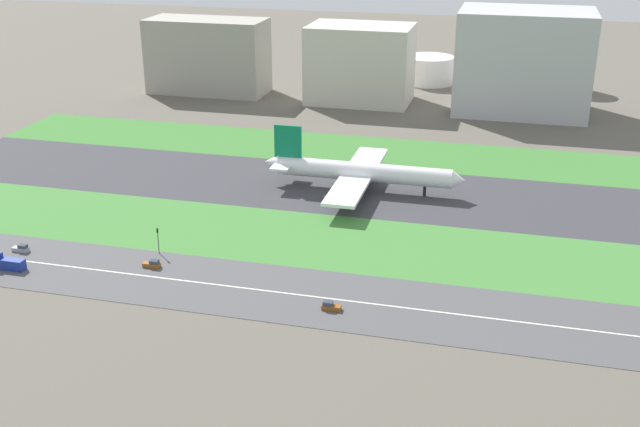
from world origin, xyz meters
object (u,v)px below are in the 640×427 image
(traffic_light, at_px, (158,239))
(fuel_tank_east, at_px, (573,75))
(truck_0, at_px, (8,263))
(fuel_tank_centre, at_px, (495,70))
(car_0, at_px, (152,264))
(airliner, at_px, (359,172))
(car_3, at_px, (330,306))
(terminal_building, at_px, (208,56))
(hangar_building, at_px, (360,64))
(office_tower, at_px, (523,62))
(fuel_tank_west, at_px, (429,70))
(car_1, at_px, (21,249))

(traffic_light, bearing_deg, fuel_tank_east, 62.65)
(truck_0, height_order, traffic_light, traffic_light)
(fuel_tank_centre, relative_size, fuel_tank_east, 1.35)
(car_0, bearing_deg, fuel_tank_centre, 71.84)
(airliner, xyz_separation_m, truck_0, (-74.20, -78.00, -4.56))
(car_3, bearing_deg, traffic_light, -19.43)
(terminal_building, bearing_deg, hangar_building, 0.00)
(office_tower, distance_m, fuel_tank_west, 65.52)
(truck_0, height_order, fuel_tank_west, fuel_tank_west)
(airliner, height_order, terminal_building, terminal_building)
(office_tower, bearing_deg, car_3, -101.27)
(car_1, distance_m, hangar_building, 190.56)
(airliner, xyz_separation_m, car_0, (-39.33, -68.00, -5.31))
(truck_0, xyz_separation_m, car_3, (83.99, 0.00, -0.75))
(airliner, height_order, fuel_tank_west, airliner)
(car_1, xyz_separation_m, fuel_tank_east, (149.28, 227.00, 6.87))
(airliner, distance_m, car_1, 103.04)
(fuel_tank_west, bearing_deg, car_3, -88.32)
(office_tower, xyz_separation_m, fuel_tank_west, (-45.19, 45.00, -15.02))
(airliner, height_order, hangar_building, hangar_building)
(truck_0, distance_m, office_tower, 228.49)
(office_tower, distance_m, fuel_tank_centre, 48.71)
(car_0, distance_m, car_1, 37.91)
(airliner, height_order, car_0, airliner)
(hangar_building, xyz_separation_m, office_tower, (71.20, 0.00, 4.50))
(terminal_building, relative_size, fuel_tank_east, 2.93)
(traffic_light, bearing_deg, fuel_tank_centre, 70.77)
(car_1, height_order, fuel_tank_east, fuel_tank_east)
(truck_0, distance_m, car_3, 83.99)
(car_3, distance_m, car_1, 87.60)
(car_0, xyz_separation_m, car_3, (49.11, -10.00, 0.00))
(car_3, xyz_separation_m, fuel_tank_west, (-6.94, 237.00, 5.78))
(airliner, relative_size, terminal_building, 1.17)
(fuel_tank_east, bearing_deg, airliner, -114.37)
(car_0, xyz_separation_m, hangar_building, (16.16, 182.00, 16.31))
(truck_0, bearing_deg, airliner, -133.57)
(car_3, xyz_separation_m, car_1, (-87.03, 10.00, 0.00))
(fuel_tank_west, distance_m, fuel_tank_east, 69.20)
(traffic_light, relative_size, fuel_tank_west, 0.29)
(airliner, height_order, fuel_tank_centre, airliner)
(hangar_building, bearing_deg, car_1, -106.55)
(car_0, relative_size, fuel_tank_west, 0.18)
(fuel_tank_east, bearing_deg, truck_0, -121.68)
(fuel_tank_west, bearing_deg, fuel_tank_centre, 0.00)
(car_0, height_order, fuel_tank_west, fuel_tank_west)
(fuel_tank_west, height_order, fuel_tank_east, fuel_tank_east)
(car_1, distance_m, traffic_light, 37.03)
(airliner, distance_m, terminal_building, 149.86)
(car_0, distance_m, office_tower, 202.95)
(terminal_building, distance_m, hangar_building, 73.48)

